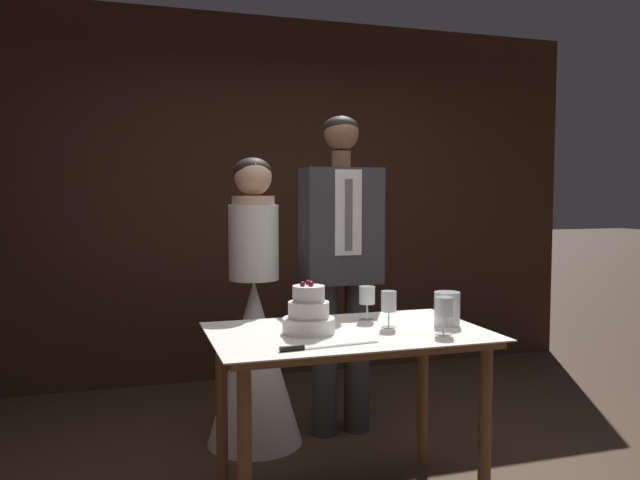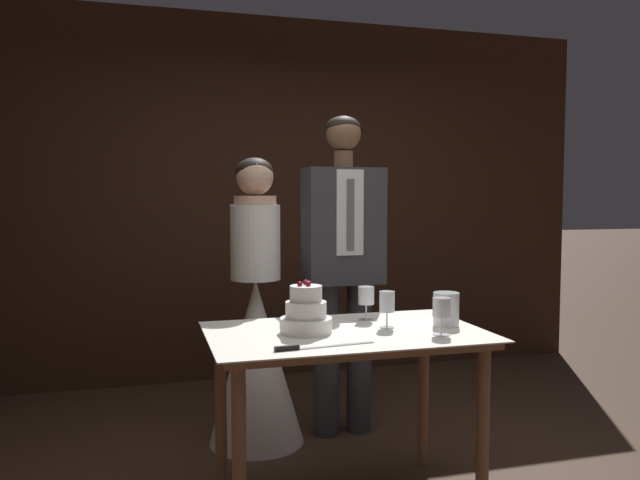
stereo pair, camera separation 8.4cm
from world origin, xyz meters
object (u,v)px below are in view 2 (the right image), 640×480
Objects in this scene: cake_knife at (306,347)px; hurricane_candle at (446,310)px; wine_glass_near at (387,303)px; wine_glass_middle at (442,309)px; cake_table at (345,354)px; bride at (256,339)px; tiered_cake at (306,314)px; groom at (343,257)px; wine_glass_far at (367,297)px.

hurricane_candle is (0.74, 0.25, 0.07)m from cake_knife.
wine_glass_near is 1.03× the size of wine_glass_middle.
cake_table is at bearing 40.97° from cake_knife.
bride is (-0.75, 0.86, -0.28)m from hurricane_candle.
cake_knife is at bearing -104.64° from tiered_cake.
groom is at bearing 61.99° from tiered_cake.
tiered_cake is 1.48× the size of hurricane_candle.
bride is at bearing 84.46° from cake_knife.
cake_table is 0.30m from wine_glass_near.
groom is at bearing 72.78° from cake_table.
wine_glass_far is at bearing 117.25° from wine_glass_middle.
wine_glass_near is at bearing -81.51° from wine_glass_far.
bride is at bearing 119.10° from wine_glass_near.
tiered_cake is 0.67m from hurricane_candle.
tiered_cake is 0.88m from bride.
wine_glass_middle is 0.09× the size of groom.
hurricane_candle is 0.08× the size of groom.
cake_table is 7.26× the size of wine_glass_near.
wine_glass_far is at bearing -55.84° from bride.
hurricane_candle is at bearing -35.30° from wine_glass_far.
wine_glass_middle is at bearing -122.83° from hurricane_candle.
tiered_cake is at bearing -152.11° from wine_glass_far.
groom reaches higher than tiered_cake.
hurricane_candle is at bearing -5.97° from wine_glass_near.
bride is at bearing 179.93° from groom.
hurricane_candle is 0.10× the size of bride.
tiered_cake is at bearing 179.36° from wine_glass_near.
groom is at bearing 59.29° from cake_knife.
cake_table is at bearing 152.97° from wine_glass_middle.
wine_glass_near reaches higher than hurricane_candle.
wine_glass_near is at bearing 130.84° from wine_glass_middle.
tiered_cake is at bearing 69.48° from cake_knife.
wine_glass_middle is at bearing -20.24° from tiered_cake.
bride is (-0.43, 0.64, -0.32)m from wine_glass_far.
groom is at bearing 86.04° from wine_glass_near.
cake_table is 0.34m from wine_glass_far.
wine_glass_near is 1.00m from bride.
wine_glass_far is 0.09× the size of groom.
groom is at bearing 104.73° from hurricane_candle.
cake_knife is 0.64m from wine_glass_far.
cake_knife is 0.55m from wine_glass_near.
hurricane_candle is (0.31, -0.22, -0.04)m from wine_glass_far.
hurricane_candle is at bearing -75.27° from groom.
wine_glass_near is 0.10× the size of bride.
wine_glass_far is at bearing 144.70° from hurricane_candle.
bride is (-0.46, 0.83, -0.32)m from wine_glass_near.
cake_knife is 1.25m from groom.
bride reaches higher than cake_table.
wine_glass_middle is 0.44m from wine_glass_far.
tiered_cake is at bearing -118.01° from groom.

